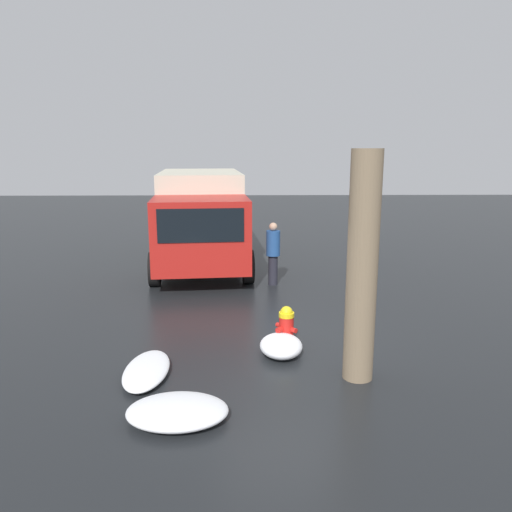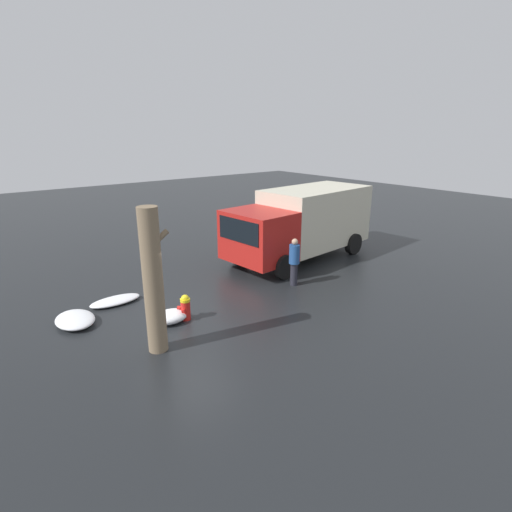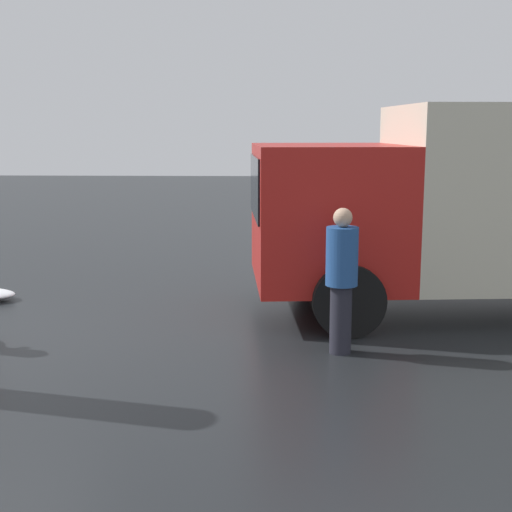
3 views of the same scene
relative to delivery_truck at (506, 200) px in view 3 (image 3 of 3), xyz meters
The scene contains 2 objects.
delivery_truck is the anchor object (origin of this frame).
pedestrian 3.26m from the delivery_truck, 139.09° to the right, with size 0.36×0.36×1.66m.
Camera 3 is at (3.55, -7.81, 2.53)m, focal length 50.00 mm.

